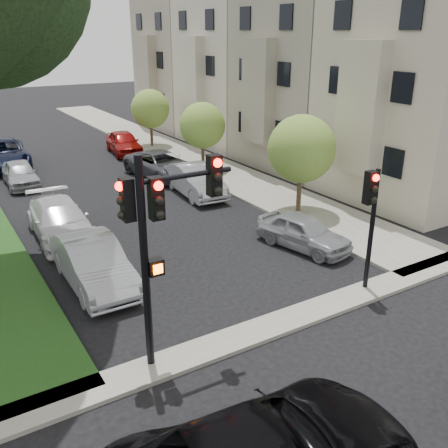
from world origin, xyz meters
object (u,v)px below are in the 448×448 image
car_parked_0 (304,232)px  car_parked_5 (93,263)px  car_parked_7 (20,174)px  car_parked_6 (60,220)px  car_parked_2 (162,165)px  car_parked_8 (3,154)px  traffic_signal_main (159,224)px  car_parked_1 (195,180)px  traffic_signal_secondary (371,209)px  car_parked_3 (124,143)px  small_tree_c (150,109)px  small_tree_a (301,149)px  small_tree_b (202,125)px

car_parked_0 → car_parked_5: bearing=158.6°
car_parked_7 → car_parked_5: bearing=-88.9°
car_parked_6 → car_parked_2: bearing=42.0°
car_parked_6 → car_parked_8: car_parked_8 is taller
traffic_signal_main → car_parked_2: traffic_signal_main is taller
car_parked_1 → traffic_signal_secondary: bearing=-87.0°
car_parked_3 → small_tree_c: bearing=28.1°
car_parked_6 → car_parked_8: (0.00, 12.72, 0.08)m
car_parked_0 → car_parked_1: car_parked_1 is taller
small_tree_c → car_parked_8: bearing=-177.5°
car_parked_5 → car_parked_1: bearing=42.2°
small_tree_c → car_parked_6: size_ratio=0.79×
small_tree_c → car_parked_5: 20.25m
car_parked_0 → small_tree_c: bearing=71.2°
small_tree_a → traffic_signal_secondary: size_ratio=1.11×
car_parked_3 → traffic_signal_secondary: bearing=-84.1°
car_parked_7 → small_tree_a: bearing=-46.4°
small_tree_c → car_parked_6: bearing=-126.4°
car_parked_8 → small_tree_a: bearing=-53.9°
small_tree_c → car_parked_7: (-9.61, -4.99, -1.96)m
car_parked_0 → car_parked_7: 15.70m
traffic_signal_secondary → car_parked_6: size_ratio=0.79×
traffic_signal_main → traffic_signal_secondary: (6.72, -0.04, -0.88)m
car_parked_7 → car_parked_8: bearing=92.9°
small_tree_c → car_parked_3: 3.16m
small_tree_b → car_parked_5: small_tree_b is taller
car_parked_6 → car_parked_7: size_ratio=1.29×
car_parked_8 → car_parked_6: bearing=-86.1°
car_parked_0 → car_parked_6: bearing=130.3°
traffic_signal_main → car_parked_7: traffic_signal_main is taller
car_parked_2 → traffic_signal_secondary: bearing=-98.6°
small_tree_a → small_tree_c: bearing=90.0°
car_parked_6 → small_tree_b: bearing=34.0°
car_parked_0 → car_parked_3: 17.96m
traffic_signal_main → car_parked_5: traffic_signal_main is taller
car_parked_7 → car_parked_8: car_parked_8 is taller
small_tree_b → car_parked_3: size_ratio=0.90×
car_parked_7 → car_parked_8: (-0.07, 4.57, 0.15)m
car_parked_0 → small_tree_b: bearing=67.0°
small_tree_c → traffic_signal_secondary: size_ratio=1.01×
traffic_signal_secondary → car_parked_5: size_ratio=0.84×
traffic_signal_secondary → small_tree_a: bearing=66.4°
small_tree_b → car_parked_1: bearing=-124.1°
car_parked_3 → car_parked_6: bearing=-113.7°
small_tree_a → car_parked_6: 10.28m
car_parked_1 → car_parked_2: bearing=95.0°
small_tree_b → car_parked_0: bearing=-101.1°
car_parked_7 → car_parked_0: bearing=-60.1°
car_parked_2 → small_tree_b: bearing=-4.9°
small_tree_c → car_parked_7: small_tree_c is taller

